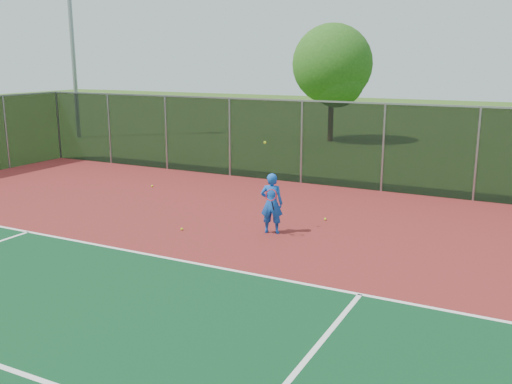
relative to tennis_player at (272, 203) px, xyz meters
The scene contains 9 objects.
ground 6.07m from the tennis_player, 77.76° to the right, with size 120.00×120.00×0.00m, color #2F5418.
court_apron 4.16m from the tennis_player, 71.79° to the right, with size 30.00×20.00×0.02m, color maroon.
fence_back 6.30m from the tennis_player, 78.25° to the left, with size 30.00×0.06×3.03m.
tennis_player is the anchor object (origin of this frame).
practice_ball_0 2.51m from the tennis_player, 158.31° to the right, with size 0.07×0.07×0.07m, color #C1D418.
practice_ball_1 2.10m from the tennis_player, 64.61° to the left, with size 0.07×0.07×0.07m, color #C1D418.
practice_ball_2 6.91m from the tennis_player, 153.82° to the left, with size 0.07×0.07×0.07m, color #C1D418.
floodlight_nw 22.81m from the tennis_player, 146.68° to the left, with size 0.90×0.40×12.78m.
tree_back_left 17.94m from the tennis_player, 104.67° to the left, with size 4.35×4.35×6.39m.
Camera 1 is at (4.88, -7.06, 4.46)m, focal length 40.00 mm.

